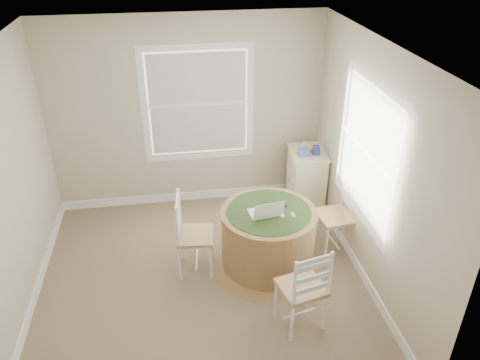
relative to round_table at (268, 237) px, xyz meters
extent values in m
cube|color=#847554|center=(-0.77, -0.17, -0.43)|extent=(3.60, 3.60, 0.02)
cube|color=white|center=(-0.77, -0.17, 2.19)|extent=(3.60, 3.60, 0.02)
cube|color=#BBAE93|center=(-0.77, 1.64, 0.88)|extent=(3.60, 0.02, 2.60)
cube|color=#BBAE93|center=(-0.77, -1.98, 0.88)|extent=(3.60, 0.02, 2.60)
cube|color=#BBAE93|center=(-2.58, -0.17, 0.88)|extent=(0.02, 3.60, 2.60)
cube|color=#BBAE93|center=(1.04, -0.17, 0.88)|extent=(0.02, 3.60, 2.60)
cube|color=white|center=(-0.77, 1.62, -0.36)|extent=(3.60, 0.02, 0.12)
cube|color=white|center=(-2.56, -0.17, -0.36)|extent=(0.02, 3.60, 0.12)
cube|color=white|center=(1.02, -0.17, -0.36)|extent=(0.02, 3.60, 0.12)
cylinder|color=#966643|center=(0.00, 0.00, 0.00)|extent=(1.05, 1.05, 0.68)
cone|color=#966643|center=(0.00, 0.00, -0.38)|extent=(1.25, 1.25, 0.08)
cylinder|color=#966643|center=(0.00, 0.00, 0.33)|extent=(1.07, 1.07, 0.03)
cylinder|color=#314A20|center=(0.00, 0.00, 0.35)|extent=(0.93, 0.93, 0.01)
cone|color=#314A20|center=(0.00, 0.00, 0.29)|extent=(1.03, 1.03, 0.10)
cube|color=white|center=(-0.06, -0.02, 0.35)|extent=(0.36, 0.28, 0.02)
cube|color=silver|center=(-0.06, -0.02, 0.36)|extent=(0.29, 0.16, 0.00)
cube|color=black|center=(-0.04, -0.16, 0.47)|extent=(0.34, 0.11, 0.22)
ellipsoid|color=white|center=(0.12, -0.10, 0.36)|extent=(0.07, 0.10, 0.03)
cube|color=#B7BABF|center=(0.24, -0.11, 0.35)|extent=(0.05, 0.09, 0.02)
cube|color=black|center=(0.18, 0.07, 0.35)|extent=(0.06, 0.05, 0.02)
cube|color=beige|center=(0.80, 1.24, -0.01)|extent=(0.46, 0.61, 0.81)
cube|color=beige|center=(0.80, 1.24, 0.40)|extent=(0.49, 0.65, 0.02)
cube|color=beige|center=(0.56, 1.25, -0.26)|extent=(0.04, 0.50, 0.17)
cube|color=beige|center=(0.56, 1.25, -0.01)|extent=(0.04, 0.50, 0.17)
cube|color=beige|center=(0.56, 1.25, 0.23)|extent=(0.04, 0.50, 0.17)
cube|color=#516BBA|center=(0.69, 1.13, 0.46)|extent=(0.13, 0.13, 0.10)
cube|color=#C7D14A|center=(0.83, 1.26, 0.44)|extent=(0.15, 0.11, 0.06)
cube|color=navy|center=(0.89, 1.14, 0.47)|extent=(0.08, 0.08, 0.12)
cylinder|color=beige|center=(0.78, 1.37, 0.46)|extent=(0.07, 0.07, 0.09)
camera|label=1|loc=(-0.98, -4.17, 3.18)|focal=35.00mm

